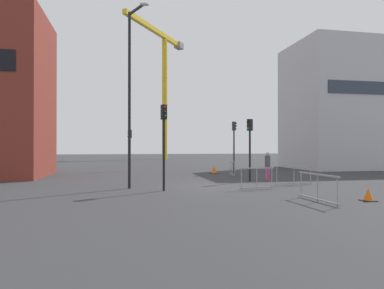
{
  "coord_description": "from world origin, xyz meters",
  "views": [
    {
      "loc": [
        -4.38,
        -17.61,
        2.11
      ],
      "look_at": [
        0.0,
        4.62,
        2.25
      ],
      "focal_mm": 32.04,
      "sensor_mm": 36.0,
      "label": 1
    }
  ],
  "objects_px": {
    "traffic_light_far": "(130,143)",
    "traffic_cone_orange": "(214,170)",
    "construction_crane": "(163,73)",
    "traffic_light_median": "(234,139)",
    "traffic_light_near": "(250,139)",
    "pedestrian_walking": "(268,164)",
    "streetlamp_tall": "(131,86)",
    "traffic_light_verge": "(164,133)",
    "traffic_cone_by_barrier": "(368,195)"
  },
  "relations": [
    {
      "from": "traffic_light_far",
      "to": "construction_crane",
      "type": "bearing_deg",
      "value": 77.78
    },
    {
      "from": "streetlamp_tall",
      "to": "traffic_light_near",
      "type": "bearing_deg",
      "value": 18.07
    },
    {
      "from": "traffic_light_near",
      "to": "pedestrian_walking",
      "type": "relative_size",
      "value": 2.15
    },
    {
      "from": "pedestrian_walking",
      "to": "traffic_light_verge",
      "type": "bearing_deg",
      "value": -150.07
    },
    {
      "from": "traffic_light_verge",
      "to": "traffic_light_median",
      "type": "distance_m",
      "value": 11.98
    },
    {
      "from": "streetlamp_tall",
      "to": "traffic_cone_by_barrier",
      "type": "relative_size",
      "value": 17.56
    },
    {
      "from": "streetlamp_tall",
      "to": "traffic_cone_by_barrier",
      "type": "height_order",
      "value": "streetlamp_tall"
    },
    {
      "from": "traffic_light_verge",
      "to": "pedestrian_walking",
      "type": "relative_size",
      "value": 2.34
    },
    {
      "from": "construction_crane",
      "to": "traffic_light_median",
      "type": "relative_size",
      "value": 5.23
    },
    {
      "from": "traffic_light_near",
      "to": "traffic_cone_by_barrier",
      "type": "distance_m",
      "value": 8.52
    },
    {
      "from": "traffic_cone_orange",
      "to": "traffic_light_far",
      "type": "bearing_deg",
      "value": 146.55
    },
    {
      "from": "construction_crane",
      "to": "traffic_light_far",
      "type": "distance_m",
      "value": 30.66
    },
    {
      "from": "traffic_light_far",
      "to": "traffic_light_median",
      "type": "distance_m",
      "value": 9.08
    },
    {
      "from": "streetlamp_tall",
      "to": "traffic_cone_orange",
      "type": "bearing_deg",
      "value": 52.71
    },
    {
      "from": "construction_crane",
      "to": "traffic_light_near",
      "type": "xyz_separation_m",
      "value": [
        1.03,
        -38.06,
        -11.97
      ]
    },
    {
      "from": "construction_crane",
      "to": "traffic_light_far",
      "type": "xyz_separation_m",
      "value": [
        -5.96,
        -27.53,
        -12.1
      ]
    },
    {
      "from": "traffic_cone_orange",
      "to": "traffic_cone_by_barrier",
      "type": "bearing_deg",
      "value": -80.54
    },
    {
      "from": "pedestrian_walking",
      "to": "construction_crane",
      "type": "bearing_deg",
      "value": 93.71
    },
    {
      "from": "traffic_cone_by_barrier",
      "to": "construction_crane",
      "type": "bearing_deg",
      "value": 93.52
    },
    {
      "from": "traffic_light_verge",
      "to": "construction_crane",
      "type": "bearing_deg",
      "value": 83.69
    },
    {
      "from": "traffic_light_verge",
      "to": "streetlamp_tall",
      "type": "bearing_deg",
      "value": 143.31
    },
    {
      "from": "traffic_light_near",
      "to": "traffic_cone_orange",
      "type": "bearing_deg",
      "value": 95.2
    },
    {
      "from": "traffic_light_median",
      "to": "streetlamp_tall",
      "type": "bearing_deg",
      "value": -133.25
    },
    {
      "from": "traffic_cone_by_barrier",
      "to": "traffic_cone_orange",
      "type": "bearing_deg",
      "value": 99.46
    },
    {
      "from": "construction_crane",
      "to": "traffic_cone_by_barrier",
      "type": "distance_m",
      "value": 48.3
    },
    {
      "from": "construction_crane",
      "to": "traffic_light_near",
      "type": "distance_m",
      "value": 39.91
    },
    {
      "from": "streetlamp_tall",
      "to": "traffic_light_median",
      "type": "bearing_deg",
      "value": 46.75
    },
    {
      "from": "construction_crane",
      "to": "traffic_light_far",
      "type": "height_order",
      "value": "construction_crane"
    },
    {
      "from": "construction_crane",
      "to": "pedestrian_walking",
      "type": "xyz_separation_m",
      "value": [
        2.43,
        -37.48,
        -13.49
      ]
    },
    {
      "from": "traffic_light_verge",
      "to": "pedestrian_walking",
      "type": "bearing_deg",
      "value": 29.93
    },
    {
      "from": "traffic_light_far",
      "to": "traffic_light_near",
      "type": "bearing_deg",
      "value": -56.42
    },
    {
      "from": "pedestrian_walking",
      "to": "traffic_cone_orange",
      "type": "xyz_separation_m",
      "value": [
        -1.98,
        5.71,
        -0.73
      ]
    },
    {
      "from": "traffic_cone_by_barrier",
      "to": "traffic_light_verge",
      "type": "bearing_deg",
      "value": 148.58
    },
    {
      "from": "traffic_light_verge",
      "to": "traffic_cone_orange",
      "type": "bearing_deg",
      "value": 62.63
    },
    {
      "from": "traffic_light_far",
      "to": "traffic_light_median",
      "type": "xyz_separation_m",
      "value": [
        8.11,
        -4.08,
        0.33
      ]
    },
    {
      "from": "traffic_light_median",
      "to": "traffic_cone_by_barrier",
      "type": "height_order",
      "value": "traffic_light_median"
    },
    {
      "from": "traffic_light_far",
      "to": "traffic_cone_orange",
      "type": "relative_size",
      "value": 5.59
    },
    {
      "from": "traffic_light_verge",
      "to": "traffic_light_median",
      "type": "relative_size",
      "value": 1.0
    },
    {
      "from": "traffic_light_far",
      "to": "traffic_light_median",
      "type": "height_order",
      "value": "traffic_light_median"
    },
    {
      "from": "pedestrian_walking",
      "to": "traffic_cone_orange",
      "type": "distance_m",
      "value": 6.08
    },
    {
      "from": "traffic_light_verge",
      "to": "traffic_cone_by_barrier",
      "type": "height_order",
      "value": "traffic_light_verge"
    },
    {
      "from": "traffic_light_verge",
      "to": "traffic_light_median",
      "type": "xyz_separation_m",
      "value": [
        6.74,
        9.91,
        -0.0
      ]
    },
    {
      "from": "construction_crane",
      "to": "streetlamp_tall",
      "type": "distance_m",
      "value": 41.91
    },
    {
      "from": "traffic_cone_orange",
      "to": "traffic_light_verge",
      "type": "bearing_deg",
      "value": -117.37
    },
    {
      "from": "traffic_light_verge",
      "to": "traffic_cone_orange",
      "type": "relative_size",
      "value": 6.44
    },
    {
      "from": "streetlamp_tall",
      "to": "traffic_light_near",
      "type": "xyz_separation_m",
      "value": [
        7.14,
        2.33,
        -2.59
      ]
    },
    {
      "from": "traffic_cone_orange",
      "to": "construction_crane",
      "type": "bearing_deg",
      "value": 90.82
    },
    {
      "from": "streetlamp_tall",
      "to": "traffic_light_far",
      "type": "relative_size",
      "value": 2.5
    },
    {
      "from": "streetlamp_tall",
      "to": "traffic_light_verge",
      "type": "relative_size",
      "value": 2.17
    },
    {
      "from": "traffic_light_verge",
      "to": "traffic_light_far",
      "type": "xyz_separation_m",
      "value": [
        -1.37,
        13.99,
        -0.33
      ]
    }
  ]
}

